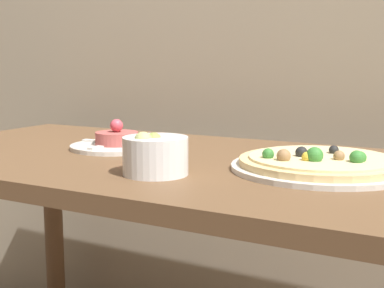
{
  "coord_description": "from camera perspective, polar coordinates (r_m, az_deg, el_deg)",
  "views": [
    {
      "loc": [
        0.57,
        -0.65,
        0.95
      ],
      "look_at": [
        0.05,
        0.31,
        0.78
      ],
      "focal_mm": 50.0,
      "sensor_mm": 36.0,
      "label": 1
    }
  ],
  "objects": [
    {
      "name": "dining_table",
      "position": [
        1.19,
        -1.24,
        -6.4
      ],
      "size": [
        1.42,
        0.69,
        0.74
      ],
      "color": "brown",
      "rests_on": "ground_plane"
    },
    {
      "name": "small_bowl",
      "position": [
        0.99,
        -3.97,
        -1.14
      ],
      "size": [
        0.12,
        0.12,
        0.08
      ],
      "color": "white",
      "rests_on": "dining_table"
    },
    {
      "name": "pizza_plate",
      "position": [
        1.06,
        13.57,
        -2.04
      ],
      "size": [
        0.35,
        0.35,
        0.05
      ],
      "color": "silver",
      "rests_on": "dining_table"
    },
    {
      "name": "tartare_plate",
      "position": [
        1.3,
        -8.01,
        0.15
      ],
      "size": [
        0.22,
        0.22,
        0.07
      ],
      "color": "silver",
      "rests_on": "dining_table"
    }
  ]
}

